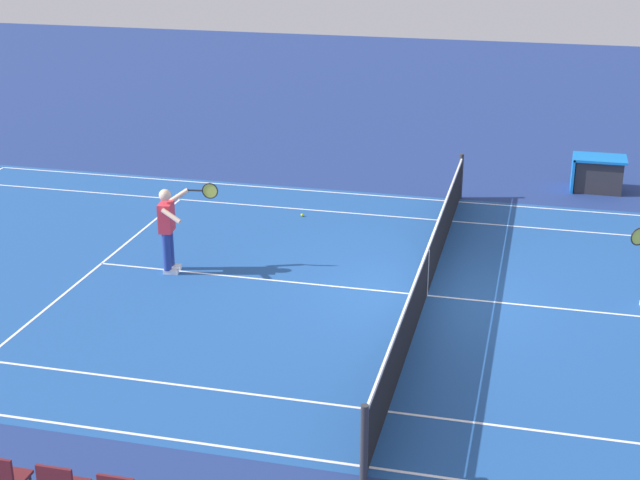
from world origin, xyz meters
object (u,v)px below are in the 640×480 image
Objects in this scene: tennis_net at (428,270)px; tennis_player_near at (169,226)px; spectator_chair_4 at (3,479)px; equipment_cart_tarped at (597,173)px; tennis_ball at (302,215)px.

tennis_player_near reaches higher than tennis_net.
tennis_player_near is 1.93× the size of spectator_chair_4.
tennis_net is 4.94m from tennis_player_near.
spectator_chair_4 is at bearing 64.22° from equipment_cart_tarped.
tennis_player_near is 1.36× the size of equipment_cart_tarped.
tennis_net reaches higher than equipment_cart_tarped.
spectator_chair_4 is at bearing 97.56° from tennis_player_near.
tennis_net is at bearing -179.65° from tennis_player_near.
spectator_chair_4 reaches higher than tennis_ball.
tennis_ball is at bearing 28.74° from equipment_cart_tarped.
tennis_net reaches higher than spectator_chair_4.
tennis_player_near is at bearing 41.72° from equipment_cart_tarped.
tennis_player_near reaches higher than tennis_ball.
equipment_cart_tarped is (-3.14, -7.15, -0.05)m from tennis_net.
equipment_cart_tarped is at bearing -115.78° from spectator_chair_4.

